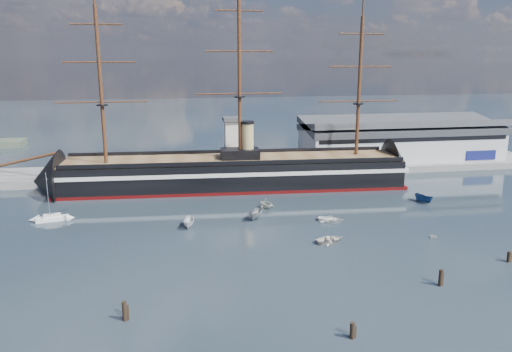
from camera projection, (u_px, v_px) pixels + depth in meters
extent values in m
plane|color=black|center=(237.00, 210.00, 113.04)|extent=(600.00, 600.00, 0.00)
cube|color=slate|center=(254.00, 172.00, 149.15)|extent=(180.00, 18.00, 2.00)
cube|color=#B7BABC|center=(400.00, 142.00, 159.25)|extent=(62.00, 20.00, 10.00)
cube|color=#3F4247|center=(401.00, 125.00, 157.92)|extent=(63.00, 21.00, 2.00)
cube|color=silver|center=(232.00, 145.00, 142.99)|extent=(4.00, 4.00, 14.00)
cube|color=#3F4247|center=(232.00, 119.00, 141.20)|extent=(5.00, 5.00, 1.00)
cube|color=black|center=(233.00, 173.00, 131.48)|extent=(88.74, 20.74, 7.00)
cube|color=silver|center=(233.00, 168.00, 131.20)|extent=(90.75, 21.08, 1.00)
cube|color=#470808|center=(233.00, 186.00, 132.35)|extent=(90.74, 21.04, 0.90)
cone|color=black|center=(47.00, 181.00, 123.87)|extent=(14.83, 16.41, 15.68)
cone|color=black|center=(398.00, 167.00, 139.24)|extent=(11.83, 16.25, 15.68)
cube|color=brown|center=(233.00, 159.00, 130.63)|extent=(88.67, 19.46, 0.40)
cube|color=black|center=(240.00, 154.00, 130.63)|extent=(10.31, 6.53, 2.50)
cylinder|color=tan|center=(248.00, 140.00, 130.12)|extent=(3.20, 3.20, 9.00)
cylinder|color=#381E0F|center=(21.00, 161.00, 121.71)|extent=(17.76, 1.66, 4.43)
cylinder|color=#381E0F|center=(101.00, 86.00, 120.78)|extent=(0.90, 0.90, 38.00)
cylinder|color=#381E0F|center=(239.00, 77.00, 125.92)|extent=(0.90, 0.90, 42.00)
cylinder|color=#381E0F|center=(359.00, 87.00, 131.92)|extent=(0.90, 0.90, 36.00)
cube|color=white|center=(52.00, 219.00, 105.61)|extent=(6.86, 3.29, 0.88)
cube|color=white|center=(52.00, 216.00, 105.44)|extent=(3.74, 2.12, 0.70)
cylinder|color=#B2B2B7|center=(48.00, 195.00, 104.28)|extent=(0.14, 0.14, 9.67)
imported|color=silver|center=(189.00, 227.00, 101.79)|extent=(6.41, 3.24, 2.45)
imported|color=silver|center=(330.00, 242.00, 93.58)|extent=(2.23, 3.73, 1.63)
imported|color=gray|center=(256.00, 219.00, 106.88)|extent=(6.76, 5.16, 2.57)
imported|color=beige|center=(266.00, 208.00, 114.34)|extent=(7.50, 5.78, 2.53)
imported|color=white|center=(331.00, 222.00, 105.18)|extent=(2.75, 3.61, 1.57)
imported|color=navy|center=(423.00, 203.00, 118.70)|extent=(6.35, 4.21, 2.38)
imported|color=white|center=(433.00, 238.00, 95.69)|extent=(2.88, 2.31, 0.97)
cylinder|color=black|center=(125.00, 320.00, 66.13)|extent=(0.64, 0.64, 3.44)
cylinder|color=black|center=(352.00, 338.00, 61.96)|extent=(0.64, 0.64, 2.84)
cylinder|color=black|center=(440.00, 286.00, 76.04)|extent=(0.64, 0.64, 3.35)
cylinder|color=black|center=(508.00, 262.00, 84.70)|extent=(0.64, 0.64, 2.59)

